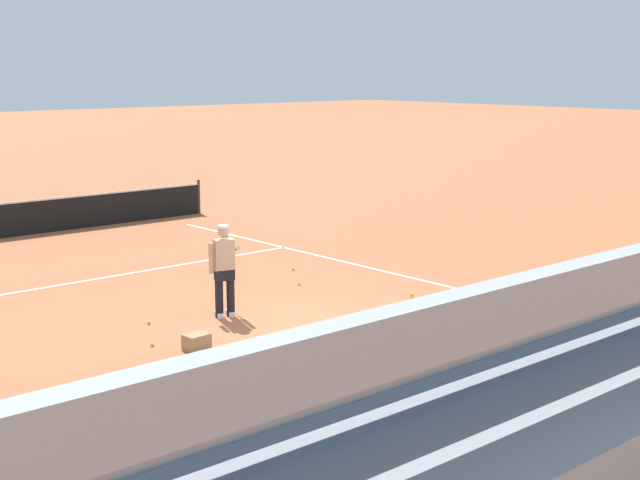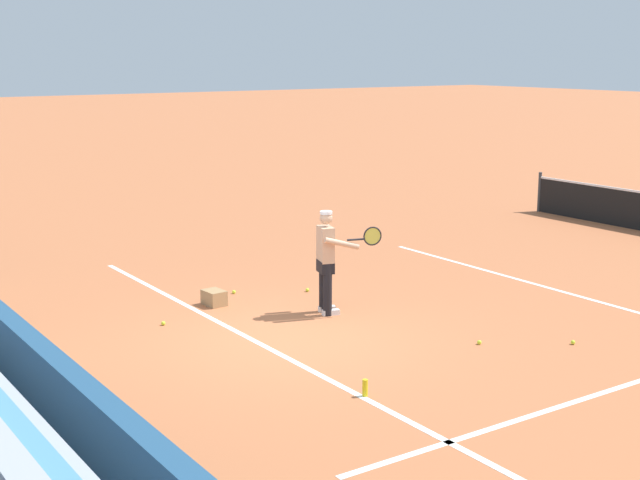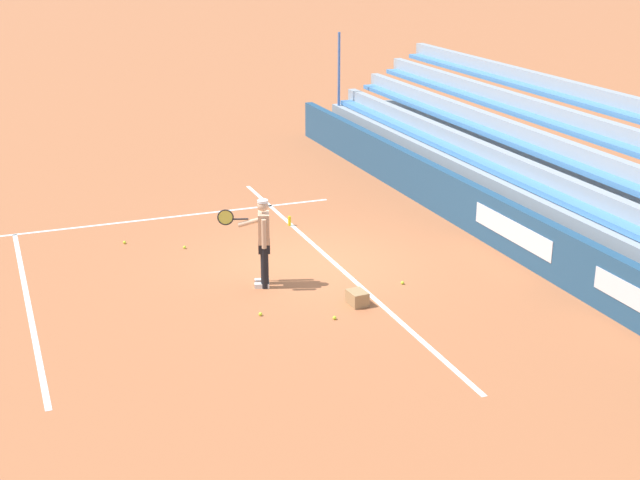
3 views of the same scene
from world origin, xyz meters
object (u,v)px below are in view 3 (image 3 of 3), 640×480
(ball_box_cardboard, at_px, (357,298))
(tennis_ball_on_baseline, at_px, (185,247))
(water_bottle, at_px, (289,221))
(tennis_ball_stray_back, at_px, (260,314))
(tennis_player, at_px, (263,242))
(tennis_ball_near_player, at_px, (124,242))
(tennis_ball_by_box, at_px, (403,283))
(tennis_ball_far_right, at_px, (335,318))

(ball_box_cardboard, relative_size, tennis_ball_on_baseline, 6.06)
(water_bottle, bearing_deg, tennis_ball_stray_back, 154.85)
(tennis_player, xyz_separation_m, tennis_ball_near_player, (3.35, 2.09, -0.86))
(tennis_ball_near_player, bearing_deg, tennis_ball_on_baseline, -124.07)
(tennis_ball_by_box, bearing_deg, water_bottle, 11.50)
(ball_box_cardboard, relative_size, tennis_ball_near_player, 6.06)
(tennis_ball_stray_back, relative_size, tennis_ball_near_player, 1.00)
(ball_box_cardboard, xyz_separation_m, tennis_ball_near_player, (4.84, 3.40, -0.10))
(tennis_ball_by_box, xyz_separation_m, tennis_ball_on_baseline, (3.49, 3.46, 0.00))
(tennis_ball_stray_back, distance_m, tennis_ball_near_player, 4.95)
(tennis_ball_stray_back, height_order, tennis_ball_by_box, same)
(ball_box_cardboard, bearing_deg, tennis_ball_stray_back, 84.87)
(tennis_ball_stray_back, bearing_deg, ball_box_cardboard, -95.13)
(tennis_ball_near_player, relative_size, tennis_ball_far_right, 1.00)
(ball_box_cardboard, relative_size, water_bottle, 1.82)
(tennis_player, height_order, tennis_ball_by_box, tennis_player)
(tennis_player, bearing_deg, tennis_ball_on_baseline, 20.19)
(tennis_player, height_order, water_bottle, tennis_player)
(tennis_ball_stray_back, bearing_deg, tennis_ball_by_box, -82.14)
(tennis_ball_far_right, bearing_deg, tennis_ball_near_player, 27.63)
(tennis_player, relative_size, ball_box_cardboard, 4.29)
(ball_box_cardboard, height_order, tennis_ball_on_baseline, ball_box_cardboard)
(water_bottle, bearing_deg, ball_box_cardboard, 175.73)
(tennis_ball_near_player, xyz_separation_m, tennis_ball_on_baseline, (-0.77, -1.15, 0.00))
(tennis_ball_far_right, distance_m, water_bottle, 5.29)
(tennis_ball_stray_back, xyz_separation_m, water_bottle, (4.58, -2.15, 0.08))
(ball_box_cardboard, bearing_deg, tennis_ball_far_right, 126.02)
(ball_box_cardboard, bearing_deg, tennis_player, 41.37)
(tennis_ball_by_box, relative_size, tennis_ball_far_right, 1.00)
(tennis_ball_on_baseline, relative_size, tennis_ball_far_right, 1.00)
(tennis_ball_by_box, distance_m, tennis_ball_far_right, 2.10)
(tennis_ball_near_player, bearing_deg, ball_box_cardboard, -144.88)
(tennis_ball_stray_back, relative_size, tennis_ball_on_baseline, 1.00)
(tennis_ball_by_box, xyz_separation_m, tennis_ball_near_player, (4.27, 4.61, 0.00))
(ball_box_cardboard, height_order, tennis_ball_by_box, ball_box_cardboard)
(tennis_ball_stray_back, relative_size, tennis_ball_far_right, 1.00)
(ball_box_cardboard, xyz_separation_m, tennis_ball_stray_back, (0.16, 1.79, -0.10))
(tennis_ball_stray_back, distance_m, tennis_ball_on_baseline, 3.93)
(ball_box_cardboard, distance_m, tennis_ball_stray_back, 1.80)
(tennis_ball_on_baseline, bearing_deg, tennis_ball_stray_back, -173.22)
(tennis_ball_near_player, distance_m, tennis_ball_on_baseline, 1.38)
(tennis_ball_by_box, height_order, tennis_ball_near_player, same)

